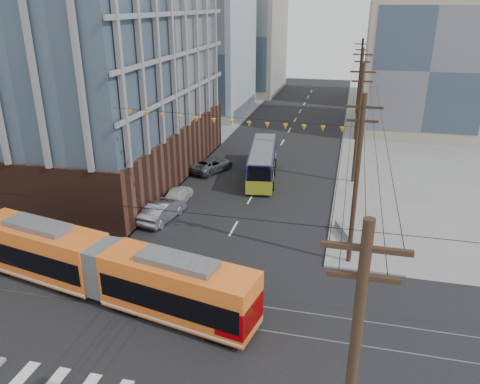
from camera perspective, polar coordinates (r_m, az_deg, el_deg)
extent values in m
plane|color=slate|center=(24.06, -9.59, -19.11)|extent=(160.00, 160.00, 0.00)
cube|color=#381E16|center=(49.47, -24.92, 18.54)|extent=(30.00, 25.00, 28.60)
cube|color=#8C99A5|center=(73.11, -6.63, 16.67)|extent=(18.00, 16.00, 18.00)
cube|color=gray|center=(65.39, 21.29, 13.86)|extent=(14.00, 14.00, 16.00)
cube|color=gray|center=(91.26, -0.31, 18.49)|extent=(16.00, 18.00, 20.00)
cube|color=#8C99A5|center=(85.47, 21.07, 14.83)|extent=(16.00, 16.00, 14.00)
cylinder|color=black|center=(73.14, 14.36, 13.39)|extent=(0.30, 0.30, 11.00)
imported|color=#90939D|center=(36.69, -9.45, -2.26)|extent=(2.37, 4.95, 1.57)
imported|color=#BDB9B9|center=(39.86, -7.59, -0.35)|extent=(2.10, 4.57, 1.29)
imported|color=#494B4F|center=(46.83, -3.47, 3.32)|extent=(4.10, 5.48, 1.38)
cube|color=slate|center=(34.30, 12.91, -5.13)|extent=(2.15, 3.70, 0.73)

